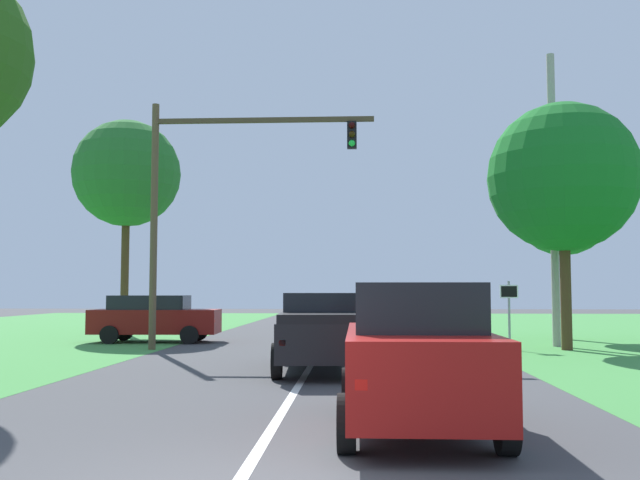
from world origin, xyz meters
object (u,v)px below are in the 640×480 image
at_px(pickup_truck_lead, 320,331).
at_px(extra_tree_1, 563,177).
at_px(utility_pole_right, 553,198).
at_px(red_suv_near, 415,353).
at_px(oak_tree_right, 563,207).
at_px(crossing_suv_far, 154,317).
at_px(extra_tree_2, 127,174).
at_px(keep_moving_sign, 509,306).
at_px(traffic_light, 209,187).

height_order(pickup_truck_lead, extra_tree_1, extra_tree_1).
relative_size(pickup_truck_lead, utility_pole_right, 0.54).
height_order(red_suv_near, oak_tree_right, oak_tree_right).
xyz_separation_m(crossing_suv_far, utility_pole_right, (14.73, -1.32, 4.31)).
distance_m(pickup_truck_lead, extra_tree_2, 18.67).
distance_m(keep_moving_sign, crossing_suv_far, 13.10).
relative_size(crossing_suv_far, utility_pole_right, 0.46).
bearing_deg(pickup_truck_lead, oak_tree_right, 51.67).
bearing_deg(pickup_truck_lead, keep_moving_sign, 47.66).
height_order(traffic_light, crossing_suv_far, traffic_light).
height_order(keep_moving_sign, extra_tree_1, extra_tree_1).
bearing_deg(traffic_light, pickup_truck_lead, -56.26).
xyz_separation_m(crossing_suv_far, extra_tree_2, (-2.91, 5.21, 6.41)).
distance_m(pickup_truck_lead, keep_moving_sign, 8.88).
xyz_separation_m(utility_pole_right, extra_tree_2, (-17.64, 6.53, 2.10)).
height_order(red_suv_near, pickup_truck_lead, red_suv_near).
xyz_separation_m(oak_tree_right, utility_pole_right, (-1.39, -3.69, -0.13)).
height_order(extra_tree_1, extra_tree_2, extra_tree_2).
distance_m(red_suv_near, extra_tree_1, 15.84).
bearing_deg(oak_tree_right, red_suv_near, -111.67).
height_order(pickup_truck_lead, oak_tree_right, oak_tree_right).
distance_m(traffic_light, extra_tree_1, 11.92).
bearing_deg(extra_tree_2, extra_tree_1, -24.59).
relative_size(keep_moving_sign, utility_pole_right, 0.22).
bearing_deg(red_suv_near, keep_moving_sign, 72.99).
height_order(pickup_truck_lead, traffic_light, traffic_light).
relative_size(red_suv_near, oak_tree_right, 0.63).
distance_m(crossing_suv_far, extra_tree_1, 15.68).
bearing_deg(utility_pole_right, keep_moving_sign, -141.87).
distance_m(traffic_light, oak_tree_right, 14.53).
height_order(keep_moving_sign, oak_tree_right, oak_tree_right).
distance_m(oak_tree_right, utility_pole_right, 3.94).
bearing_deg(oak_tree_right, extra_tree_1, -105.77).
bearing_deg(extra_tree_2, oak_tree_right, -8.48).
height_order(oak_tree_right, extra_tree_1, extra_tree_1).
relative_size(oak_tree_right, extra_tree_2, 0.75).
bearing_deg(extra_tree_2, keep_moving_sign, -27.21).
height_order(utility_pole_right, extra_tree_2, utility_pole_right).
xyz_separation_m(red_suv_near, keep_moving_sign, (4.23, 13.82, 0.39)).
xyz_separation_m(keep_moving_sign, crossing_suv_far, (-12.78, 2.85, -0.53)).
bearing_deg(crossing_suv_far, keep_moving_sign, -12.58).
xyz_separation_m(traffic_light, crossing_suv_far, (-2.75, 3.33, -4.52)).
bearing_deg(oak_tree_right, crossing_suv_far, -171.62).
xyz_separation_m(traffic_light, extra_tree_1, (11.90, 0.50, 0.30)).
distance_m(keep_moving_sign, utility_pole_right, 4.52).
relative_size(pickup_truck_lead, traffic_light, 0.68).
relative_size(red_suv_near, crossing_suv_far, 0.96).
bearing_deg(oak_tree_right, traffic_light, -156.91).
distance_m(utility_pole_right, extra_tree_2, 18.93).
bearing_deg(red_suv_near, oak_tree_right, 68.33).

